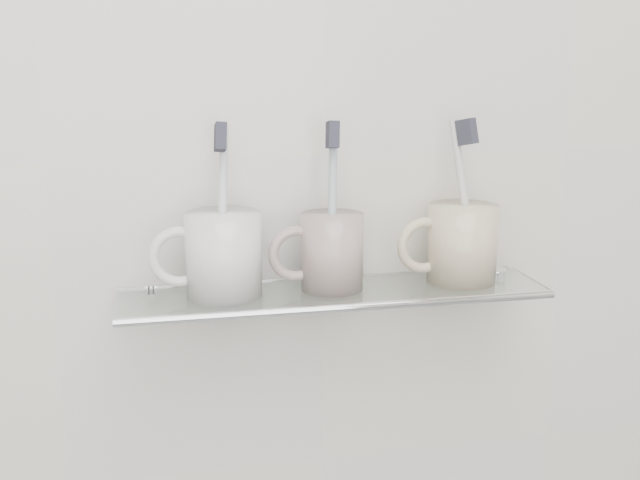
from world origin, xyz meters
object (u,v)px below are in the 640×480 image
object	(u,v)px
shelf_glass	(334,293)
mug_left	(224,255)
mug_right	(462,243)
mug_center	(332,252)

from	to	relation	value
shelf_glass	mug_left	world-z (taller)	mug_left
mug_left	mug_right	size ratio (longest dim) A/B	1.03
mug_left	mug_right	xyz separation A→B (m)	(0.29, 0.00, -0.00)
shelf_glass	mug_left	bearing A→B (deg)	177.75
shelf_glass	mug_center	distance (m)	0.05
shelf_glass	mug_right	xyz separation A→B (m)	(0.16, 0.00, 0.05)
shelf_glass	mug_center	bearing A→B (deg)	105.17
mug_center	mug_right	world-z (taller)	mug_right
mug_right	mug_left	bearing A→B (deg)	-156.36
mug_left	mug_center	world-z (taller)	mug_left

